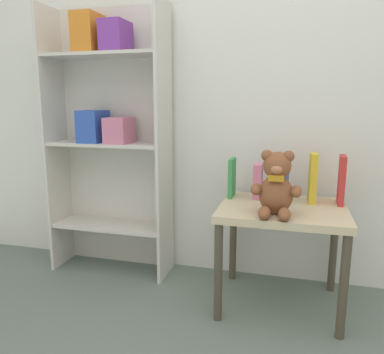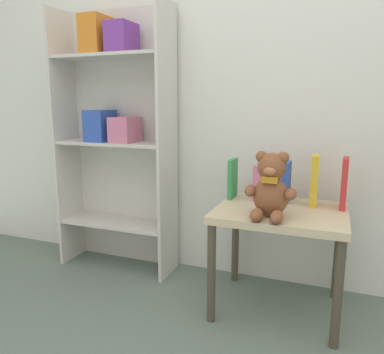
{
  "view_description": "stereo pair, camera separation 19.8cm",
  "coord_description": "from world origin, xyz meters",
  "px_view_note": "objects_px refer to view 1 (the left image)",
  "views": [
    {
      "loc": [
        0.16,
        -0.67,
        1.03
      ],
      "look_at": [
        -0.35,
        1.21,
        0.63
      ],
      "focal_mm": 35.0,
      "sensor_mm": 36.0,
      "label": 1
    },
    {
      "loc": [
        0.34,
        -0.6,
        1.03
      ],
      "look_at": [
        -0.35,
        1.21,
        0.63
      ],
      "focal_mm": 35.0,
      "sensor_mm": 36.0,
      "label": 2
    }
  ],
  "objects_px": {
    "bookshelf_side": "(110,126)",
    "teddy_bear": "(276,186)",
    "display_table": "(282,221)",
    "book_standing_yellow": "(313,178)",
    "book_standing_red": "(342,180)",
    "book_standing_blue": "(285,180)",
    "book_standing_green": "(232,178)",
    "book_standing_pink": "(258,181)"
  },
  "relations": [
    {
      "from": "display_table",
      "to": "teddy_bear",
      "type": "xyz_separation_m",
      "value": [
        -0.03,
        -0.14,
        0.21
      ]
    },
    {
      "from": "teddy_bear",
      "to": "book_standing_red",
      "type": "xyz_separation_m",
      "value": [
        0.31,
        0.27,
        -0.01
      ]
    },
    {
      "from": "book_standing_yellow",
      "to": "book_standing_red",
      "type": "relative_size",
      "value": 1.02
    },
    {
      "from": "display_table",
      "to": "teddy_bear",
      "type": "distance_m",
      "value": 0.26
    },
    {
      "from": "book_standing_green",
      "to": "book_standing_yellow",
      "type": "bearing_deg",
      "value": 0.68
    },
    {
      "from": "display_table",
      "to": "book_standing_green",
      "type": "xyz_separation_m",
      "value": [
        -0.27,
        0.13,
        0.18
      ]
    },
    {
      "from": "book_standing_green",
      "to": "bookshelf_side",
      "type": "bearing_deg",
      "value": 175.82
    },
    {
      "from": "bookshelf_side",
      "to": "book_standing_blue",
      "type": "distance_m",
      "value": 1.06
    },
    {
      "from": "teddy_bear",
      "to": "book_standing_yellow",
      "type": "bearing_deg",
      "value": 57.72
    },
    {
      "from": "bookshelf_side",
      "to": "teddy_bear",
      "type": "bearing_deg",
      "value": -19.18
    },
    {
      "from": "teddy_bear",
      "to": "book_standing_pink",
      "type": "distance_m",
      "value": 0.31
    },
    {
      "from": "teddy_bear",
      "to": "book_standing_blue",
      "type": "height_order",
      "value": "teddy_bear"
    },
    {
      "from": "book_standing_green",
      "to": "book_standing_yellow",
      "type": "height_order",
      "value": "book_standing_yellow"
    },
    {
      "from": "bookshelf_side",
      "to": "book_standing_red",
      "type": "distance_m",
      "value": 1.32
    },
    {
      "from": "bookshelf_side",
      "to": "book_standing_blue",
      "type": "bearing_deg",
      "value": -3.36
    },
    {
      "from": "book_standing_green",
      "to": "book_standing_red",
      "type": "distance_m",
      "value": 0.55
    },
    {
      "from": "bookshelf_side",
      "to": "book_standing_green",
      "type": "bearing_deg",
      "value": -5.59
    },
    {
      "from": "book_standing_green",
      "to": "book_standing_pink",
      "type": "bearing_deg",
      "value": 6.99
    },
    {
      "from": "book_standing_pink",
      "to": "book_standing_red",
      "type": "relative_size",
      "value": 0.75
    },
    {
      "from": "teddy_bear",
      "to": "book_standing_green",
      "type": "bearing_deg",
      "value": 131.92
    },
    {
      "from": "bookshelf_side",
      "to": "book_standing_yellow",
      "type": "distance_m",
      "value": 1.19
    },
    {
      "from": "book_standing_green",
      "to": "book_standing_red",
      "type": "height_order",
      "value": "book_standing_red"
    },
    {
      "from": "bookshelf_side",
      "to": "display_table",
      "type": "relative_size",
      "value": 2.57
    },
    {
      "from": "display_table",
      "to": "teddy_bear",
      "type": "height_order",
      "value": "teddy_bear"
    },
    {
      "from": "book_standing_yellow",
      "to": "book_standing_red",
      "type": "height_order",
      "value": "book_standing_yellow"
    },
    {
      "from": "book_standing_green",
      "to": "book_standing_blue",
      "type": "xyz_separation_m",
      "value": [
        0.27,
        0.01,
        -0.0
      ]
    },
    {
      "from": "book_standing_green",
      "to": "book_standing_pink",
      "type": "xyz_separation_m",
      "value": [
        0.14,
        0.01,
        -0.01
      ]
    },
    {
      "from": "book_standing_green",
      "to": "book_standing_pink",
      "type": "relative_size",
      "value": 1.13
    },
    {
      "from": "book_standing_yellow",
      "to": "display_table",
      "type": "bearing_deg",
      "value": -140.81
    },
    {
      "from": "book_standing_green",
      "to": "book_standing_pink",
      "type": "distance_m",
      "value": 0.14
    },
    {
      "from": "bookshelf_side",
      "to": "book_standing_red",
      "type": "relative_size",
      "value": 6.37
    },
    {
      "from": "display_table",
      "to": "book_standing_yellow",
      "type": "relative_size",
      "value": 2.42
    },
    {
      "from": "book_standing_yellow",
      "to": "book_standing_red",
      "type": "distance_m",
      "value": 0.14
    },
    {
      "from": "book_standing_blue",
      "to": "book_standing_red",
      "type": "relative_size",
      "value": 0.85
    },
    {
      "from": "book_standing_pink",
      "to": "book_standing_yellow",
      "type": "xyz_separation_m",
      "value": [
        0.27,
        -0.02,
        0.03
      ]
    },
    {
      "from": "bookshelf_side",
      "to": "book_standing_yellow",
      "type": "xyz_separation_m",
      "value": [
        1.16,
        -0.08,
        -0.24
      ]
    },
    {
      "from": "book_standing_green",
      "to": "book_standing_blue",
      "type": "height_order",
      "value": "same"
    },
    {
      "from": "bookshelf_side",
      "to": "book_standing_red",
      "type": "height_order",
      "value": "bookshelf_side"
    },
    {
      "from": "bookshelf_side",
      "to": "book_standing_blue",
      "type": "xyz_separation_m",
      "value": [
        1.02,
        -0.06,
        -0.26
      ]
    },
    {
      "from": "book_standing_green",
      "to": "book_standing_red",
      "type": "bearing_deg",
      "value": 0.8
    },
    {
      "from": "bookshelf_side",
      "to": "book_standing_red",
      "type": "xyz_separation_m",
      "value": [
        1.3,
        -0.08,
        -0.24
      ]
    },
    {
      "from": "bookshelf_side",
      "to": "display_table",
      "type": "height_order",
      "value": "bookshelf_side"
    }
  ]
}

